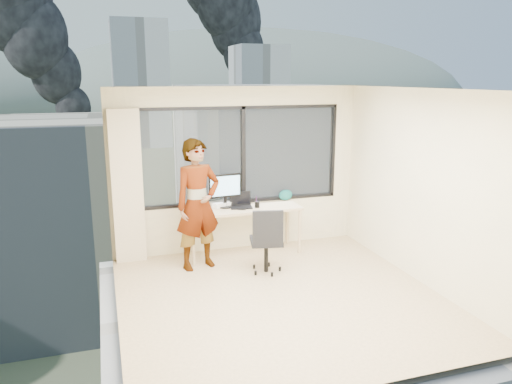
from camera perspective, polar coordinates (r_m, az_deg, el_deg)
name	(u,v)px	position (r m, az deg, el deg)	size (l,w,h in m)	color
floor	(280,296)	(6.39, 2.78, -12.10)	(4.00, 4.00, 0.01)	#D6B98B
ceiling	(282,89)	(5.77, 3.07, 11.92)	(4.00, 4.00, 0.01)	white
wall_front	(364,253)	(4.21, 12.54, -6.97)	(4.00, 0.01, 2.60)	#F9ECC0
wall_left	(110,211)	(5.59, -16.69, -2.18)	(0.01, 4.00, 2.60)	#F9ECC0
wall_right	(421,187)	(6.89, 18.70, 0.55)	(0.01, 4.00, 2.60)	#F9ECC0
window_wall	(240,155)	(7.78, -1.88, 4.33)	(3.30, 0.16, 1.55)	black
curtain	(127,187)	(7.46, -14.81, 0.56)	(0.45, 0.14, 2.30)	beige
desk	(243,231)	(7.72, -1.49, -4.53)	(1.80, 0.60, 0.75)	#C6B784
chair	(266,239)	(6.96, 1.20, -5.51)	(0.50, 0.50, 0.98)	black
person	(198,205)	(7.06, -6.81, -1.47)	(0.69, 0.45, 1.90)	#2D2D33
monitor	(225,191)	(7.58, -3.65, 0.17)	(0.54, 0.12, 0.54)	black
game_console	(221,204)	(7.72, -4.15, -1.39)	(0.29, 0.24, 0.07)	white
laptop	(241,201)	(7.59, -1.75, -1.04)	(0.33, 0.35, 0.22)	black
cellphone	(242,209)	(7.49, -1.65, -2.04)	(0.11, 0.05, 0.01)	black
pen_cup	(257,205)	(7.61, 0.14, -1.48)	(0.08, 0.08, 0.09)	black
handbag	(286,195)	(8.06, 3.48, -0.35)	(0.23, 0.12, 0.18)	#0E544E
exterior_ground	(111,146)	(126.53, -16.61, 5.13)	(400.00, 400.00, 0.04)	#515B3D
near_bldg_a	(0,225)	(37.37, -27.73, -3.38)	(16.00, 12.00, 14.00)	beige
near_bldg_b	(258,171)	(46.44, 0.29, 2.45)	(14.00, 13.00, 16.00)	white
near_bldg_c	(486,213)	(47.74, 25.34, -2.25)	(12.00, 10.00, 10.00)	beige
far_tower_b	(140,84)	(125.81, -13.35, 12.15)	(13.00, 13.00, 30.00)	silver
far_tower_c	(259,90)	(152.86, 0.31, 11.89)	(15.00, 15.00, 26.00)	silver
hill_b	(254,102)	(341.43, -0.22, 10.48)	(300.00, 220.00, 96.00)	slate
tree_b	(231,310)	(27.09, -2.91, -13.59)	(7.60, 7.60, 9.00)	#1F4C19
tree_c	(342,190)	(52.69, 10.01, 0.21)	(8.40, 8.40, 10.00)	#1F4C19
smoke_plume_b	(259,7)	(186.03, 0.41, 20.78)	(30.00, 18.00, 70.00)	black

